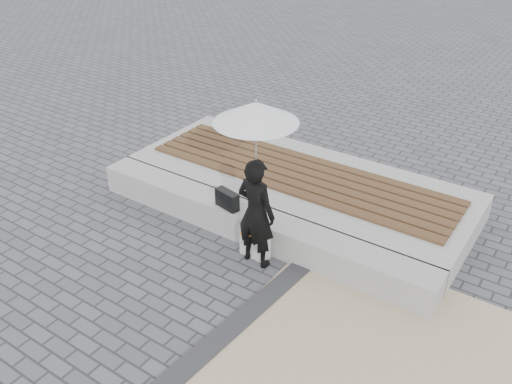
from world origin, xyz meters
TOP-DOWN VIEW (x-y plane):
  - ground at (0.00, 0.00)m, footprint 80.00×80.00m
  - edging_band at (0.75, -0.50)m, footprint 0.61×5.20m
  - seating_ledge at (0.00, 1.60)m, footprint 5.00×0.45m
  - timber_platform at (0.00, 2.80)m, footprint 5.00×2.00m
  - timber_decking at (0.00, 2.80)m, footprint 4.60×1.20m
  - woman at (0.34, 1.19)m, footprint 0.54×0.37m
  - parasol at (0.34, 1.19)m, footprint 0.94×0.94m
  - handbag at (-0.32, 1.49)m, footprint 0.37×0.19m
  - canvas_tote at (0.27, 1.28)m, footprint 0.38×0.18m
  - magazine at (0.27, 1.23)m, footprint 0.35×0.31m

SIDE VIEW (x-z plane):
  - ground at x=0.00m, z-range 0.00..0.00m
  - edging_band at x=0.75m, z-range 0.00..0.04m
  - canvas_tote at x=0.27m, z-range 0.00..0.39m
  - seating_ledge at x=0.00m, z-range 0.00..0.40m
  - timber_platform at x=0.00m, z-range 0.00..0.40m
  - magazine at x=0.27m, z-range 0.39..0.40m
  - timber_decking at x=0.00m, z-range 0.40..0.44m
  - handbag at x=-0.32m, z-range 0.40..0.65m
  - woman at x=0.34m, z-range 0.00..1.42m
  - parasol at x=0.34m, z-range 1.39..2.59m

